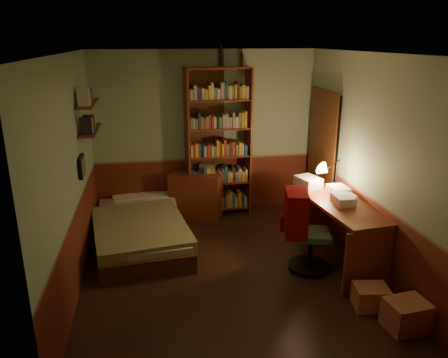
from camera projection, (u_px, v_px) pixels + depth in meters
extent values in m
cube|color=black|center=(227.00, 269.00, 5.48)|extent=(3.50, 4.00, 0.02)
cube|color=silver|center=(228.00, 52.00, 4.67)|extent=(3.50, 4.00, 0.02)
cube|color=gray|center=(205.00, 134.00, 6.96)|extent=(3.50, 0.02, 2.60)
cube|color=gray|center=(70.00, 177.00, 4.79)|extent=(0.02, 4.00, 2.60)
cube|color=gray|center=(368.00, 162.00, 5.36)|extent=(0.02, 4.00, 2.60)
cube|color=gray|center=(277.00, 247.00, 3.19)|extent=(3.50, 0.02, 2.60)
cube|color=black|center=(323.00, 158.00, 6.67)|extent=(0.06, 0.90, 2.00)
cube|color=#3C1D0B|center=(321.00, 159.00, 6.66)|extent=(0.02, 0.98, 2.08)
cube|color=olive|center=(140.00, 221.00, 6.11)|extent=(1.34, 2.23, 0.63)
cube|color=#602613|center=(196.00, 195.00, 6.99)|extent=(0.90, 0.68, 0.72)
cube|color=#B2B2B7|center=(208.00, 167.00, 7.01)|extent=(0.29, 0.25, 0.13)
cube|color=#602613|center=(218.00, 143.00, 6.88)|extent=(1.03, 0.43, 2.34)
cylinder|color=black|center=(221.00, 57.00, 6.59)|extent=(0.09, 0.09, 0.27)
cylinder|color=black|center=(241.00, 59.00, 6.65)|extent=(0.07, 0.07, 0.21)
cube|color=#602613|center=(340.00, 233.00, 5.52)|extent=(0.77, 1.56, 0.80)
cube|color=silver|center=(308.00, 182.00, 5.99)|extent=(0.34, 0.40, 0.14)
cone|color=black|center=(337.00, 165.00, 5.84)|extent=(0.22, 0.22, 0.66)
cube|color=#366346|center=(311.00, 234.00, 5.33)|extent=(0.56, 0.52, 0.95)
cube|color=#870605|center=(297.00, 178.00, 5.01)|extent=(0.28, 0.48, 0.54)
cube|color=#602613|center=(90.00, 130.00, 5.74)|extent=(0.20, 0.90, 0.03)
cube|color=#602613|center=(88.00, 103.00, 5.64)|extent=(0.20, 0.90, 0.03)
cube|color=black|center=(82.00, 166.00, 5.37)|extent=(0.04, 0.32, 0.26)
cube|color=#A96445|center=(406.00, 315.00, 4.30)|extent=(0.43, 0.36, 0.30)
cube|color=#A96445|center=(371.00, 297.00, 4.65)|extent=(0.39, 0.34, 0.25)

